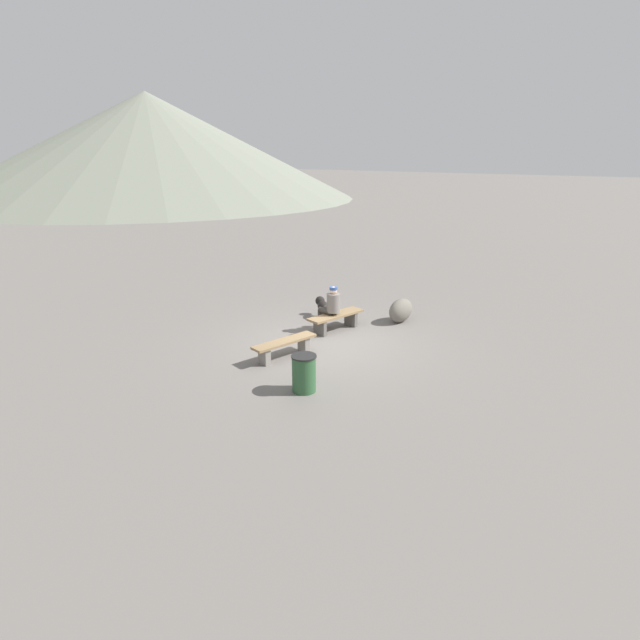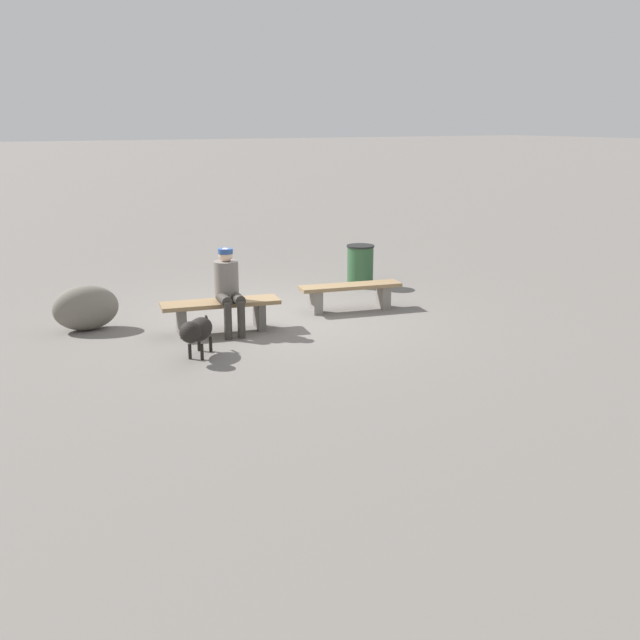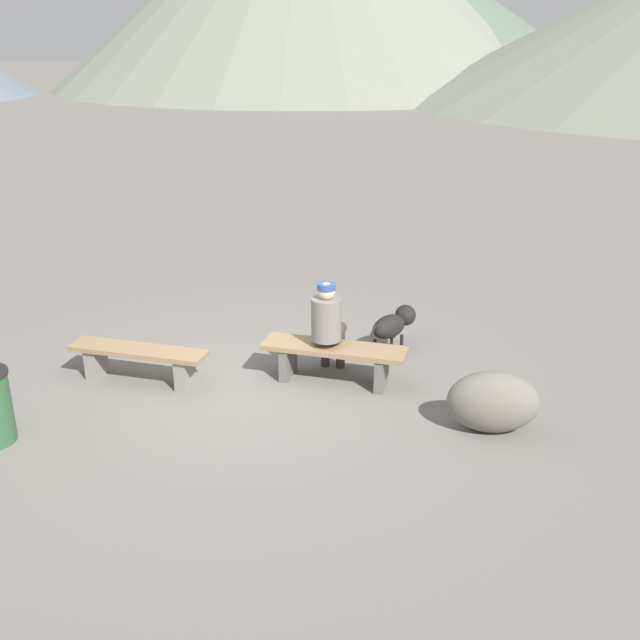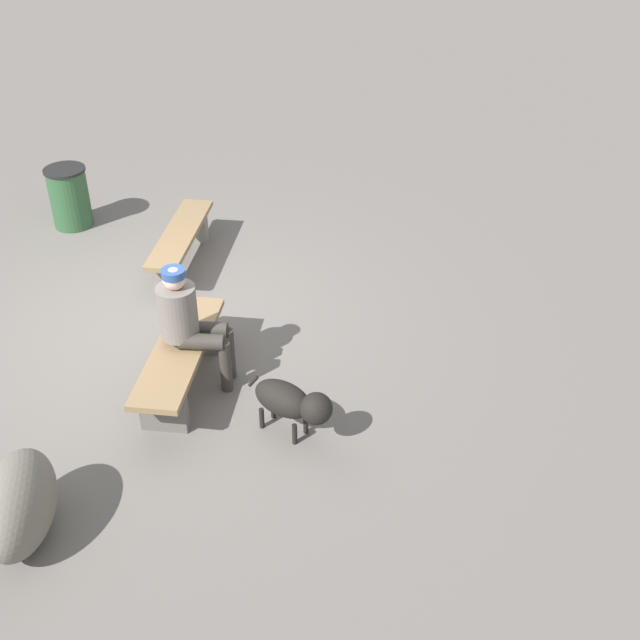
{
  "view_description": "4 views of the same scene",
  "coord_description": "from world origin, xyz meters",
  "px_view_note": "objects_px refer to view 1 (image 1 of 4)",
  "views": [
    {
      "loc": [
        -9.68,
        -7.03,
        4.58
      ],
      "look_at": [
        -0.11,
        0.1,
        0.63
      ],
      "focal_mm": 28.64,
      "sensor_mm": 36.0,
      "label": 1
    },
    {
      "loc": [
        4.8,
        10.12,
        2.98
      ],
      "look_at": [
        0.08,
        1.69,
        0.36
      ],
      "focal_mm": 41.53,
      "sensor_mm": 36.0,
      "label": 2
    },
    {
      "loc": [
        1.34,
        -7.49,
        3.86
      ],
      "look_at": [
        0.84,
        0.15,
        0.87
      ],
      "focal_mm": 41.28,
      "sensor_mm": 36.0,
      "label": 3
    },
    {
      "loc": [
        6.86,
        1.22,
        4.72
      ],
      "look_at": [
        0.51,
        1.7,
        0.37
      ],
      "focal_mm": 44.76,
      "sensor_mm": 36.0,
      "label": 4
    }
  ],
  "objects_px": {
    "dog": "(322,305)",
    "trash_bin": "(304,373)",
    "bench_left": "(285,346)",
    "seated_person": "(331,305)",
    "boulder": "(401,310)",
    "bench_right": "(336,318)"
  },
  "relations": [
    {
      "from": "seated_person",
      "to": "dog",
      "type": "bearing_deg",
      "value": 56.01
    },
    {
      "from": "trash_bin",
      "to": "boulder",
      "type": "relative_size",
      "value": 0.81
    },
    {
      "from": "seated_person",
      "to": "dog",
      "type": "height_order",
      "value": "seated_person"
    },
    {
      "from": "bench_right",
      "to": "boulder",
      "type": "distance_m",
      "value": 1.98
    },
    {
      "from": "bench_left",
      "to": "boulder",
      "type": "distance_m",
      "value": 4.08
    },
    {
      "from": "seated_person",
      "to": "boulder",
      "type": "xyz_separation_m",
      "value": [
        1.77,
        -1.16,
        -0.38
      ]
    },
    {
      "from": "trash_bin",
      "to": "seated_person",
      "type": "bearing_deg",
      "value": 27.23
    },
    {
      "from": "dog",
      "to": "boulder",
      "type": "bearing_deg",
      "value": -115.71
    },
    {
      "from": "bench_left",
      "to": "bench_right",
      "type": "height_order",
      "value": "bench_right"
    },
    {
      "from": "trash_bin",
      "to": "boulder",
      "type": "height_order",
      "value": "trash_bin"
    },
    {
      "from": "bench_right",
      "to": "trash_bin",
      "type": "distance_m",
      "value": 3.75
    },
    {
      "from": "dog",
      "to": "trash_bin",
      "type": "bearing_deg",
      "value": 161.31
    },
    {
      "from": "bench_right",
      "to": "boulder",
      "type": "xyz_separation_m",
      "value": [
        1.68,
        -1.05,
        0.0
      ]
    },
    {
      "from": "boulder",
      "to": "bench_left",
      "type": "bearing_deg",
      "value": 167.24
    },
    {
      "from": "dog",
      "to": "trash_bin",
      "type": "relative_size",
      "value": 0.93
    },
    {
      "from": "dog",
      "to": "boulder",
      "type": "relative_size",
      "value": 0.76
    },
    {
      "from": "bench_left",
      "to": "trash_bin",
      "type": "bearing_deg",
      "value": -115.73
    },
    {
      "from": "bench_left",
      "to": "bench_right",
      "type": "distance_m",
      "value": 2.3
    },
    {
      "from": "bench_right",
      "to": "seated_person",
      "type": "bearing_deg",
      "value": 139.49
    },
    {
      "from": "bench_left",
      "to": "seated_person",
      "type": "xyz_separation_m",
      "value": [
        2.21,
        0.26,
        0.42
      ]
    },
    {
      "from": "trash_bin",
      "to": "boulder",
      "type": "bearing_deg",
      "value": 6.15
    },
    {
      "from": "bench_left",
      "to": "seated_person",
      "type": "height_order",
      "value": "seated_person"
    }
  ]
}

